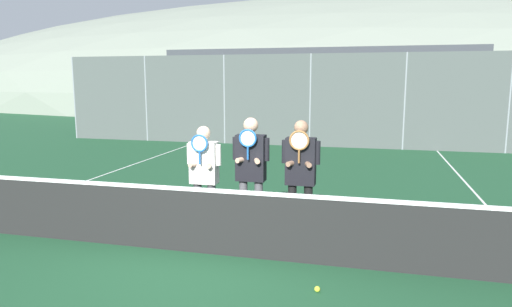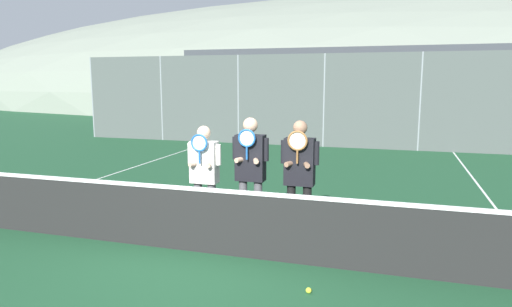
{
  "view_description": "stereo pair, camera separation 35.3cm",
  "coord_description": "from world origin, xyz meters",
  "px_view_note": "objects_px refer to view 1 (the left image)",
  "views": [
    {
      "loc": [
        2.24,
        -5.8,
        2.43
      ],
      "look_at": [
        0.5,
        1.01,
        1.3
      ],
      "focal_mm": 32.0,
      "sensor_mm": 36.0,
      "label": 1
    },
    {
      "loc": [
        2.58,
        -5.71,
        2.43
      ],
      "look_at": [
        0.5,
        1.01,
        1.3
      ],
      "focal_mm": 32.0,
      "sensor_mm": 36.0,
      "label": 2
    }
  ],
  "objects_px": {
    "player_leftmost": "(204,171)",
    "car_far_left": "(179,114)",
    "player_center_left": "(251,167)",
    "car_left_of_center": "(278,117)",
    "car_right_of_center": "(512,121)",
    "car_center": "(392,117)",
    "tennis_ball_on_court": "(317,289)",
    "player_center_right": "(301,171)"
  },
  "relations": [
    {
      "from": "car_left_of_center",
      "to": "player_center_left",
      "type": "bearing_deg",
      "value": -80.33
    },
    {
      "from": "player_leftmost",
      "to": "car_right_of_center",
      "type": "distance_m",
      "value": 15.47
    },
    {
      "from": "car_left_of_center",
      "to": "player_center_right",
      "type": "bearing_deg",
      "value": -77.0
    },
    {
      "from": "car_center",
      "to": "car_right_of_center",
      "type": "bearing_deg",
      "value": 0.61
    },
    {
      "from": "car_far_left",
      "to": "car_right_of_center",
      "type": "bearing_deg",
      "value": 1.15
    },
    {
      "from": "player_leftmost",
      "to": "car_left_of_center",
      "type": "distance_m",
      "value": 12.88
    },
    {
      "from": "car_center",
      "to": "tennis_ball_on_court",
      "type": "bearing_deg",
      "value": -95.13
    },
    {
      "from": "car_right_of_center",
      "to": "player_center_left",
      "type": "bearing_deg",
      "value": -118.37
    },
    {
      "from": "player_center_left",
      "to": "car_left_of_center",
      "type": "distance_m",
      "value": 12.91
    },
    {
      "from": "tennis_ball_on_court",
      "to": "car_left_of_center",
      "type": "bearing_deg",
      "value": 103.34
    },
    {
      "from": "car_left_of_center",
      "to": "car_right_of_center",
      "type": "height_order",
      "value": "car_right_of_center"
    },
    {
      "from": "car_right_of_center",
      "to": "tennis_ball_on_court",
      "type": "distance_m",
      "value": 16.04
    },
    {
      "from": "player_center_right",
      "to": "car_left_of_center",
      "type": "height_order",
      "value": "player_center_right"
    },
    {
      "from": "car_left_of_center",
      "to": "car_right_of_center",
      "type": "relative_size",
      "value": 1.08
    },
    {
      "from": "car_far_left",
      "to": "car_left_of_center",
      "type": "distance_m",
      "value": 4.73
    },
    {
      "from": "car_left_of_center",
      "to": "car_center",
      "type": "distance_m",
      "value": 4.76
    },
    {
      "from": "player_center_left",
      "to": "car_far_left",
      "type": "xyz_separation_m",
      "value": [
        -6.89,
        12.95,
        -0.23
      ]
    },
    {
      "from": "car_far_left",
      "to": "tennis_ball_on_court",
      "type": "relative_size",
      "value": 60.22
    },
    {
      "from": "player_leftmost",
      "to": "tennis_ball_on_court",
      "type": "bearing_deg",
      "value": -38.58
    },
    {
      "from": "player_center_right",
      "to": "car_far_left",
      "type": "relative_size",
      "value": 0.45
    },
    {
      "from": "player_leftmost",
      "to": "car_center",
      "type": "height_order",
      "value": "car_center"
    },
    {
      "from": "player_center_left",
      "to": "car_center",
      "type": "bearing_deg",
      "value": 78.96
    },
    {
      "from": "car_center",
      "to": "car_far_left",
      "type": "bearing_deg",
      "value": -178.58
    },
    {
      "from": "player_center_left",
      "to": "car_center",
      "type": "xyz_separation_m",
      "value": [
        2.57,
        13.18,
        -0.18
      ]
    },
    {
      "from": "player_center_left",
      "to": "car_right_of_center",
      "type": "bearing_deg",
      "value": 61.63
    },
    {
      "from": "player_center_left",
      "to": "car_far_left",
      "type": "distance_m",
      "value": 14.67
    },
    {
      "from": "car_left_of_center",
      "to": "car_right_of_center",
      "type": "distance_m",
      "value": 9.33
    },
    {
      "from": "player_center_left",
      "to": "car_right_of_center",
      "type": "xyz_separation_m",
      "value": [
        7.14,
        13.23,
        -0.25
      ]
    },
    {
      "from": "player_leftmost",
      "to": "car_right_of_center",
      "type": "relative_size",
      "value": 0.43
    },
    {
      "from": "player_center_right",
      "to": "car_far_left",
      "type": "height_order",
      "value": "player_center_right"
    },
    {
      "from": "car_far_left",
      "to": "player_center_left",
      "type": "bearing_deg",
      "value": -61.98
    },
    {
      "from": "player_center_left",
      "to": "player_center_right",
      "type": "xyz_separation_m",
      "value": [
        0.78,
        -0.04,
        -0.02
      ]
    },
    {
      "from": "player_center_right",
      "to": "car_right_of_center",
      "type": "height_order",
      "value": "player_center_right"
    },
    {
      "from": "player_center_right",
      "to": "car_left_of_center",
      "type": "relative_size",
      "value": 0.42
    },
    {
      "from": "player_leftmost",
      "to": "car_left_of_center",
      "type": "relative_size",
      "value": 0.39
    },
    {
      "from": "player_leftmost",
      "to": "player_center_right",
      "type": "xyz_separation_m",
      "value": [
        1.52,
        0.04,
        0.07
      ]
    },
    {
      "from": "player_center_right",
      "to": "car_far_left",
      "type": "xyz_separation_m",
      "value": [
        -7.67,
        12.98,
        -0.21
      ]
    },
    {
      "from": "car_right_of_center",
      "to": "car_left_of_center",
      "type": "bearing_deg",
      "value": -176.89
    },
    {
      "from": "car_center",
      "to": "tennis_ball_on_court",
      "type": "xyz_separation_m",
      "value": [
        -1.33,
        -14.84,
        -0.9
      ]
    },
    {
      "from": "player_leftmost",
      "to": "car_far_left",
      "type": "bearing_deg",
      "value": 115.28
    },
    {
      "from": "player_leftmost",
      "to": "car_center",
      "type": "distance_m",
      "value": 13.67
    },
    {
      "from": "car_center",
      "to": "tennis_ball_on_court",
      "type": "height_order",
      "value": "car_center"
    }
  ]
}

